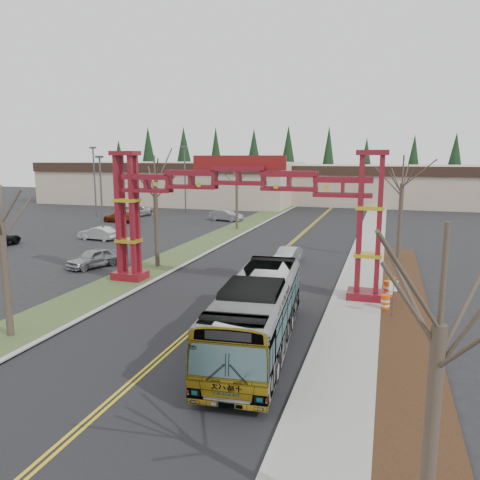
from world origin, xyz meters
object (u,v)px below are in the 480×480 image
at_px(bare_tree_right_near, 440,327).
at_px(barrel_south, 385,303).
at_px(retail_building_west, 175,182).
at_px(silver_sedan, 287,256).
at_px(parked_car_far_a, 226,215).
at_px(light_pole_far, 185,175).
at_px(bare_tree_median_near, 1,223).
at_px(barrel_mid, 388,290).
at_px(light_pole_near, 101,192).
at_px(parked_car_near_b, 98,233).
at_px(bare_tree_right_far, 402,184).
at_px(parked_car_far_b, 136,211).
at_px(barrel_north, 392,284).
at_px(parked_car_mid_a, 120,217).
at_px(bare_tree_median_mid, 155,187).
at_px(retail_building_east, 394,185).
at_px(light_pole_mid, 94,177).
at_px(gateway_arch, 239,198).
at_px(transit_bus, 257,313).
at_px(bare_tree_median_far, 237,178).
at_px(parked_car_near_a, 94,258).
at_px(street_sign, 393,292).

xyz_separation_m(bare_tree_right_near, barrel_south, (-0.88, 17.21, -4.87)).
xyz_separation_m(retail_building_west, silver_sedan, (31.50, -45.75, -3.10)).
bearing_deg(parked_car_far_a, light_pole_far, 68.78).
distance_m(bare_tree_median_near, barrel_mid, 21.57).
relative_size(bare_tree_median_near, light_pole_far, 0.77).
bearing_deg(light_pole_near, bare_tree_median_near, -65.81).
height_order(parked_car_near_b, bare_tree_right_far, bare_tree_right_far).
bearing_deg(parked_car_far_b, bare_tree_right_near, -42.13).
distance_m(bare_tree_right_far, barrel_north, 11.05).
bearing_deg(parked_car_mid_a, bare_tree_median_mid, 46.56).
xyz_separation_m(retail_building_east, light_pole_mid, (-41.04, -32.29, 2.23)).
bearing_deg(gateway_arch, retail_building_east, 80.83).
bearing_deg(parked_car_near_b, bare_tree_median_mid, 56.42).
relative_size(light_pole_near, barrel_north, 9.64).
bearing_deg(transit_bus, light_pole_near, 130.46).
distance_m(parked_car_near_b, bare_tree_median_far, 16.91).
relative_size(silver_sedan, light_pole_mid, 0.41).
bearing_deg(transit_bus, bare_tree_median_near, -174.70).
relative_size(retail_building_west, barrel_south, 50.55).
distance_m(bare_tree_median_near, bare_tree_right_near, 19.61).
height_order(retail_building_west, parked_car_near_a, retail_building_west).
distance_m(barrel_south, barrel_north, 4.22).
distance_m(light_pole_mid, street_sign, 52.08).
height_order(transit_bus, street_sign, transit_bus).
distance_m(gateway_arch, light_pole_mid, 42.94).
bearing_deg(transit_bus, retail_building_east, 79.47).
relative_size(parked_car_mid_a, barrel_north, 5.54).
relative_size(transit_bus, light_pole_near, 1.36).
relative_size(bare_tree_median_far, light_pole_near, 0.95).
bearing_deg(bare_tree_median_near, parked_car_mid_a, 114.37).
bearing_deg(barrel_mid, parked_car_near_a, 175.81).
bearing_deg(barrel_south, light_pole_far, 127.26).
bearing_deg(retail_building_west, light_pole_far, -60.13).
bearing_deg(silver_sedan, parked_car_mid_a, 152.06).
bearing_deg(bare_tree_median_mid, bare_tree_median_far, 90.00).
height_order(retail_building_west, silver_sedan, retail_building_west).
xyz_separation_m(bare_tree_right_near, barrel_north, (-0.53, 21.42, -4.88)).
relative_size(gateway_arch, parked_car_far_b, 3.46).
relative_size(bare_tree_median_mid, light_pole_near, 1.00).
height_order(bare_tree_median_mid, light_pole_far, light_pole_far).
relative_size(bare_tree_right_near, light_pole_near, 0.85).
xyz_separation_m(retail_building_east, light_pole_near, (-28.76, -48.99, 1.48)).
distance_m(bare_tree_median_far, barrel_south, 31.57).
bearing_deg(bare_tree_right_far, bare_tree_median_near, -128.09).
distance_m(light_pole_far, barrel_south, 48.98).
height_order(retail_building_west, barrel_north, retail_building_west).
xyz_separation_m(parked_car_far_a, street_sign, (21.10, -33.75, 0.71)).
bearing_deg(parked_car_far_a, gateway_arch, -145.32).
distance_m(bare_tree_right_near, bare_tree_right_far, 30.77).
height_order(gateway_arch, light_pole_near, gateway_arch).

